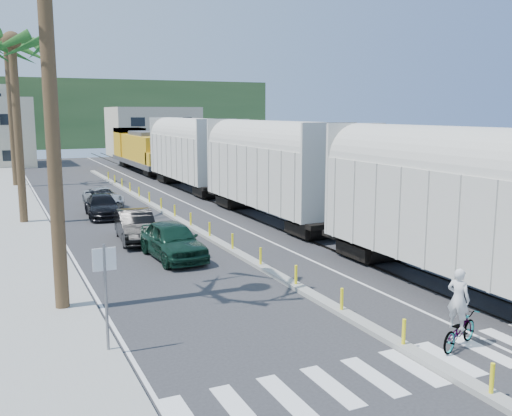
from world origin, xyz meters
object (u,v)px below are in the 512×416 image
at_px(street_sign, 105,283).
at_px(car_second, 136,226).
at_px(cyclist, 459,323).
at_px(car_lead, 172,240).

relative_size(street_sign, car_second, 0.63).
bearing_deg(car_second, street_sign, -101.31).
xyz_separation_m(car_second, cyclist, (4.94, -16.57, -0.07)).
height_order(car_lead, cyclist, cyclist).
height_order(street_sign, car_second, street_sign).
distance_m(car_lead, cyclist, 13.24).
bearing_deg(car_lead, street_sign, -119.29).
height_order(car_lead, car_second, car_lead).
relative_size(street_sign, car_lead, 0.62).
bearing_deg(street_sign, car_second, 73.77).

